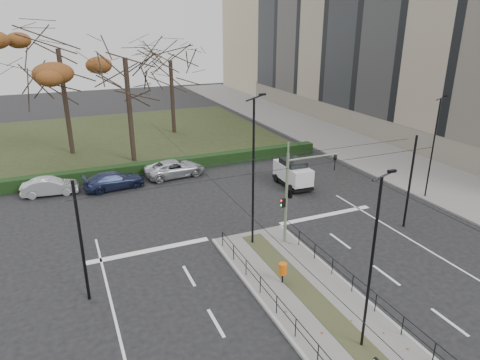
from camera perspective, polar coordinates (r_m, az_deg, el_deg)
The scene contains 20 objects.
ground at distance 22.77m, azimuth 6.38°, elevation -12.54°, with size 140.00×140.00×0.00m, color black.
median_island at distance 21.00m, azimuth 9.86°, elevation -15.70°, with size 4.40×15.00×0.14m, color #64625F.
sidewalk_east at distance 48.99m, azimuth 12.14°, elevation 5.48°, with size 8.00×90.00×0.14m, color #64625F.
park at distance 50.11m, azimuth -18.39°, elevation 5.20°, with size 38.00×26.00×0.10m, color black.
hedge at distance 37.17m, azimuth -16.29°, elevation 1.02°, with size 38.00×1.00×1.00m, color black.
apartment_block at distance 55.33m, azimuth 20.63°, elevation 17.20°, with size 13.09×52.10×21.64m.
median_railing at distance 20.41m, azimuth 10.17°, elevation -13.78°, with size 4.14×13.24×0.92m.
catenary at distance 22.39m, azimuth 4.68°, elevation -3.12°, with size 20.00×34.00×6.00m.
traffic_light at distance 24.43m, azimuth 6.87°, elevation -1.45°, with size 3.69×2.11×5.43m.
litter_bin at distance 21.57m, azimuth 5.72°, elevation -11.73°, with size 0.42×0.42×1.07m.
streetlamp_median_near at distance 16.89m, azimuth 17.16°, elevation -10.61°, with size 0.62×0.13×7.39m.
streetlamp_median_far at distance 23.59m, azimuth 1.82°, elevation 1.13°, with size 0.72×0.15×8.67m.
streetlamp_sidewalk at distance 33.52m, azimuth 24.35°, elevation 4.03°, with size 0.62×0.13×7.42m.
parked_car_second at distance 35.19m, azimuth -24.02°, elevation -0.79°, with size 1.40×4.03×1.33m, color #B6BABF.
parked_car_third at distance 34.76m, azimuth -16.44°, elevation -0.05°, with size 1.88×4.63×1.34m, color #1E2646.
parked_car_fourth at distance 36.43m, azimuth -8.67°, elevation 1.56°, with size 2.31×5.02×1.39m, color #B6BABF.
white_van at distance 33.97m, azimuth 7.05°, elevation 1.02°, with size 1.92×3.95×2.16m.
rust_tree at distance 43.81m, azimuth -23.11°, elevation 15.81°, with size 10.53×10.53×13.01m.
bare_tree_center at distance 49.82m, azimuth -9.24°, elevation 14.80°, with size 8.56×8.56×10.83m.
bare_tree_near at distance 39.59m, azimuth -15.01°, elevation 14.50°, with size 7.12×7.12×12.33m.
Camera 1 is at (-9.80, -16.43, 12.35)m, focal length 32.00 mm.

